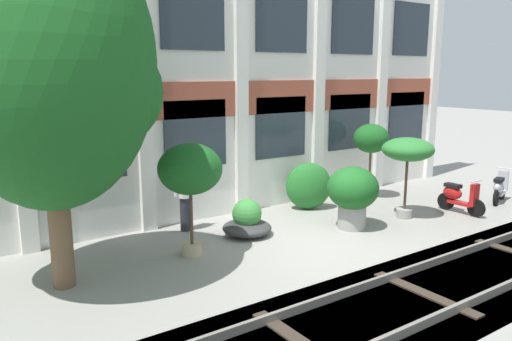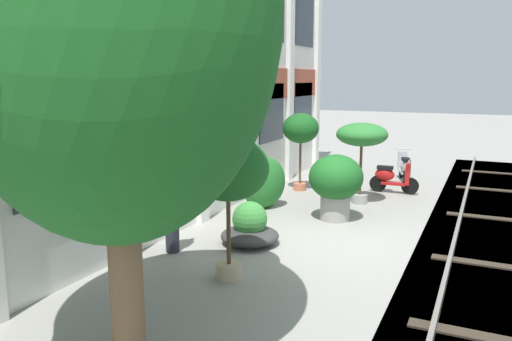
# 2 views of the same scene
# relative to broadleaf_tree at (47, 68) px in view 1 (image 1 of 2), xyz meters

# --- Properties ---
(ground_plane) EXTENTS (80.00, 80.00, 0.00)m
(ground_plane) POSITION_rel_broadleaf_tree_xyz_m (5.24, -0.78, -3.85)
(ground_plane) COLOR gray
(apartment_facade) EXTENTS (16.53, 0.64, 8.59)m
(apartment_facade) POSITION_rel_broadleaf_tree_xyz_m (5.24, 2.46, 0.42)
(apartment_facade) COLOR silver
(apartment_facade) RESTS_ON ground
(rail_tracks) EXTENTS (24.17, 2.80, 0.43)m
(rail_tracks) POSITION_rel_broadleaf_tree_xyz_m (5.24, -3.92, -3.98)
(rail_tracks) COLOR #423F3A
(rail_tracks) RESTS_ON ground
(broadleaf_tree) EXTENTS (3.77, 3.59, 6.47)m
(broadleaf_tree) POSITION_rel_broadleaf_tree_xyz_m (0.00, 0.00, 0.00)
(broadleaf_tree) COLOR brown
(broadleaf_tree) RESTS_ON ground
(potted_plant_wide_bowl) EXTENTS (1.17, 1.17, 0.87)m
(potted_plant_wide_bowl) POSITION_rel_broadleaf_tree_xyz_m (4.29, 0.50, -3.53)
(potted_plant_wide_bowl) COLOR #333333
(potted_plant_wide_bowl) RESTS_ON ground
(potted_plant_fluted_column) EXTENTS (1.25, 1.25, 1.54)m
(potted_plant_fluted_column) POSITION_rel_broadleaf_tree_xyz_m (6.70, -0.54, -2.94)
(potted_plant_fluted_column) COLOR gray
(potted_plant_fluted_column) RESTS_ON ground
(potted_plant_tall_urn) EXTENTS (1.05, 1.05, 2.27)m
(potted_plant_tall_urn) POSITION_rel_broadleaf_tree_xyz_m (9.27, 1.29, -2.08)
(potted_plant_tall_urn) COLOR #B76647
(potted_plant_tall_urn) RESTS_ON ground
(potted_plant_low_pan) EXTENTS (1.32, 1.32, 2.38)m
(potted_plant_low_pan) POSITION_rel_broadleaf_tree_xyz_m (2.61, 0.07, -2.05)
(potted_plant_low_pan) COLOR tan
(potted_plant_low_pan) RESTS_ON ground
(potted_plant_terracotta_small) EXTENTS (1.33, 1.33, 2.13)m
(potted_plant_terracotta_small) POSITION_rel_broadleaf_tree_xyz_m (8.50, -0.68, -2.10)
(potted_plant_terracotta_small) COLOR gray
(potted_plant_terracotta_small) RESTS_ON ground
(scooter_near_curb) EXTENTS (1.34, 0.67, 0.98)m
(scooter_near_curb) POSITION_rel_broadleaf_tree_xyz_m (12.01, -1.27, -3.41)
(scooter_near_curb) COLOR black
(scooter_near_curb) RESTS_ON ground
(scooter_second_parked) EXTENTS (0.50, 1.38, 0.98)m
(scooter_second_parked) POSITION_rel_broadleaf_tree_xyz_m (10.08, -1.22, -3.41)
(scooter_second_parked) COLOR black
(scooter_second_parked) RESTS_ON ground
(resident_by_doorway) EXTENTS (0.53, 0.34, 1.60)m
(resident_by_doorway) POSITION_rel_broadleaf_tree_xyz_m (3.25, 1.63, -2.99)
(resident_by_doorway) COLOR #282833
(resident_by_doorway) RESTS_ON ground
(topiary_hedge) EXTENTS (1.46, 1.23, 1.32)m
(topiary_hedge) POSITION_rel_broadleaf_tree_xyz_m (6.95, 1.40, -3.19)
(topiary_hedge) COLOR #236B28
(topiary_hedge) RESTS_ON ground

